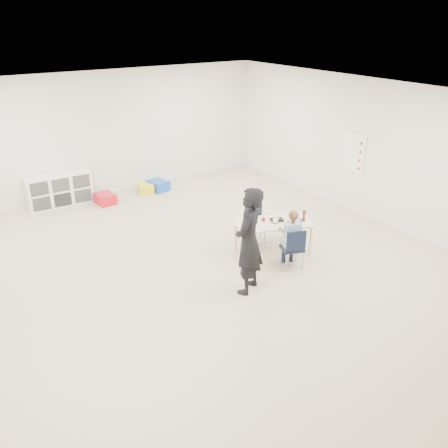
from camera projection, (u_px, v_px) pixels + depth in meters
room at (206, 191)px, 7.38m from camera, size 9.00×9.02×2.80m
table at (273, 237)px, 8.37m from camera, size 1.47×1.07×0.61m
chair_near at (292, 247)px, 7.89m from camera, size 0.44×0.43×0.73m
chair_far at (255, 223)px, 8.80m from camera, size 0.44×0.43×0.73m
child at (293, 236)px, 7.80m from camera, size 0.62×0.62×1.15m
lunch_tray_near at (277, 220)px, 8.29m from camera, size 0.26×0.23×0.03m
lunch_tray_far at (250, 221)px, 8.24m from camera, size 0.26×0.23×0.03m
milk_carton at (275, 221)px, 8.14m from camera, size 0.09×0.09×0.10m
bread_roll at (289, 221)px, 8.18m from camera, size 0.09×0.09×0.07m
apple_near at (263, 219)px, 8.26m from camera, size 0.07×0.07×0.07m
apple_far at (246, 225)px, 8.05m from camera, size 0.07×0.07×0.07m
cubby_shelf at (59, 190)px, 10.46m from camera, size 1.40×0.40×0.70m
rules_poster at (353, 153)px, 9.90m from camera, size 0.02×0.60×0.80m
adult at (249, 241)px, 7.02m from camera, size 0.73×0.67×1.68m
bin_red at (105, 199)px, 10.64m from camera, size 0.41×0.51×0.23m
bin_yellow at (146, 188)px, 11.30m from camera, size 0.40×0.47×0.20m
bin_blue at (158, 186)px, 11.42m from camera, size 0.48×0.56×0.24m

